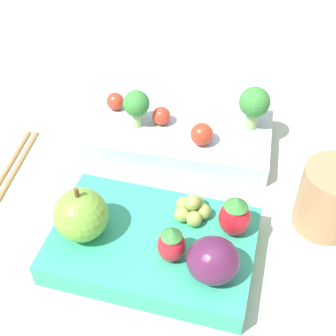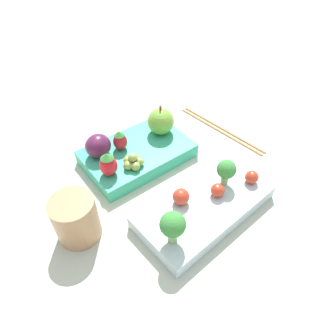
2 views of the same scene
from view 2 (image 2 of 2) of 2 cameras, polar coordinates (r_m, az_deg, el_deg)
The scene contains 15 objects.
ground_plane at distance 0.52m, azimuth 1.09°, elevation -2.50°, with size 4.00×4.00×0.00m, color #ADB7A3.
bento_box_savoury at distance 0.47m, azimuth 6.90°, elevation -7.30°, with size 0.22×0.12×0.03m.
bento_box_fruit at distance 0.55m, azimuth -5.82°, elevation 2.71°, with size 0.20×0.14×0.03m.
broccoli_floret_0 at distance 0.47m, azimuth 11.06°, elevation -0.38°, with size 0.03×0.03×0.05m.
broccoli_floret_1 at distance 0.39m, azimuth 0.91°, elevation -10.86°, with size 0.04×0.04×0.05m.
cherry_tomato_0 at distance 0.45m, azimuth 2.50°, elevation -5.48°, with size 0.03×0.03×0.03m.
cherry_tomato_1 at distance 0.49m, azimuth 15.66°, elevation -1.69°, with size 0.02×0.02×0.02m.
cherry_tomato_2 at distance 0.46m, azimuth 9.43°, elevation -4.18°, with size 0.02×0.02×0.02m.
apple at distance 0.56m, azimuth -1.39°, elevation 8.87°, with size 0.05×0.05×0.06m.
strawberry_0 at distance 0.49m, azimuth -11.33°, elevation 0.69°, with size 0.03×0.03×0.04m.
strawberry_1 at distance 0.54m, azimuth -9.13°, elevation 5.20°, with size 0.03×0.03×0.04m.
plum at distance 0.53m, azimuth -13.17°, elevation 4.15°, with size 0.05×0.04×0.04m.
grape_cluster at distance 0.50m, azimuth -6.66°, elevation 1.23°, with size 0.03×0.04×0.03m.
drinking_cup at distance 0.44m, azimuth -17.13°, elevation -9.24°, with size 0.06×0.06×0.07m.
chopsticks_pair at distance 0.63m, azimuth 10.04°, elevation 7.35°, with size 0.02×0.21×0.01m.
Camera 2 is at (0.25, 0.25, 0.38)m, focal length 32.00 mm.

